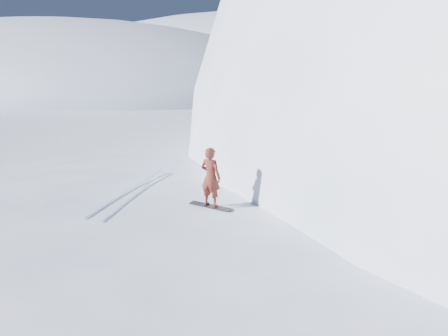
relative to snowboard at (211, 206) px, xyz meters
The scene contains 8 objects.
ground 4.92m from the snowboard, 117.64° to the right, with size 400.00×400.00×0.00m, color white.
near_ridge 2.73m from the snowboard, 141.05° to the right, with size 36.00×28.00×4.80m, color white.
far_ridge_a 91.36m from the snowboard, 142.02° to the left, with size 120.00×70.00×28.00m, color white.
far_ridge_c 114.22m from the snowboard, 111.57° to the left, with size 140.00×90.00×36.00m, color white.
wind_bumps 3.89m from the snowboard, 146.58° to the right, with size 16.00×14.40×1.00m.
snowboard is the anchor object (origin of this frame).
snowboarder 1.02m from the snowboard, ahead, with size 0.73×0.48×2.01m, color maroon.
board_tracks 3.36m from the snowboard, behind, with size 1.78×5.92×0.04m.
Camera 1 is at (8.49, -8.40, 7.48)m, focal length 35.00 mm.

